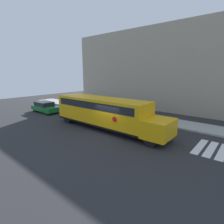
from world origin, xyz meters
TOP-DOWN VIEW (x-y plane):
  - ground_plane at (0.00, 0.00)m, footprint 60.00×60.00m
  - sidewalk_strip at (0.00, 6.50)m, footprint 44.00×3.00m
  - building_backdrop at (0.00, 13.00)m, footprint 32.00×4.00m
  - school_bus at (-1.42, 0.73)m, footprint 11.77×2.57m
  - parked_car at (-12.26, 0.92)m, footprint 4.37×1.80m

SIDE VIEW (x-z plane):
  - ground_plane at x=0.00m, z-range 0.00..0.00m
  - sidewalk_strip at x=0.00m, z-range 0.00..0.15m
  - parked_car at x=-12.26m, z-range 0.00..1.38m
  - school_bus at x=-1.42m, z-range 0.23..3.09m
  - building_backdrop at x=0.00m, z-range 0.00..11.20m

